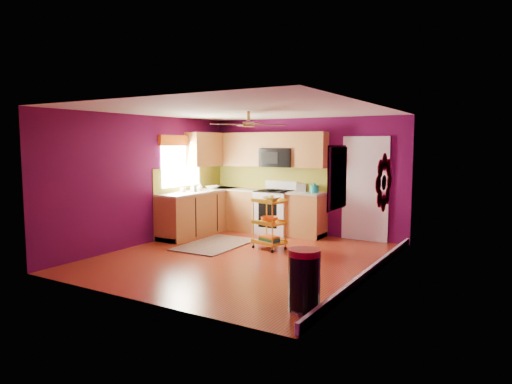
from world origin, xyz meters
The scene contains 18 objects.
ground centered at (0.00, 0.00, 0.00)m, with size 5.00×5.00×0.00m, color maroon.
room_envelope centered at (0.03, 0.00, 1.63)m, with size 4.54×5.04×2.52m.
lower_cabinets centered at (-1.35, 1.82, 0.43)m, with size 2.81×2.31×0.94m.
electric_range centered at (-0.55, 2.17, 0.48)m, with size 0.76×0.66×1.13m.
upper_cabinetry centered at (-1.24, 2.17, 1.80)m, with size 2.80×2.30×1.26m.
left_window centered at (-2.22, 1.05, 1.74)m, with size 0.08×1.35×1.08m.
panel_door centered at (1.35, 2.47, 1.02)m, with size 0.95×0.11×2.15m.
right_wall_art centered at (2.23, -0.34, 1.44)m, with size 0.04×2.74×1.04m.
ceiling_fan centered at (0.00, 0.20, 2.29)m, with size 1.01×1.01×0.26m.
shag_rug centered at (-0.98, 0.55, 0.01)m, with size 1.01×1.65×0.02m, color black.
rolling_cart centered at (0.09, 0.79, 0.52)m, with size 0.65×0.55×1.02m.
trash_can centered at (1.96, -1.72, 0.36)m, with size 0.50×0.50×0.73m.
teal_kettle centered at (0.37, 2.17, 1.02)m, with size 0.18×0.18×0.21m.
toaster centered at (0.05, 2.27, 1.03)m, with size 0.22×0.15×0.18m, color beige.
soap_bottle_a centered at (-1.91, 1.07, 1.04)m, with size 0.09×0.09×0.21m, color #EA3F72.
soap_bottle_b centered at (-1.97, 1.36, 1.02)m, with size 0.13×0.13×0.17m, color white.
counter_dish centered at (-1.94, 1.78, 0.98)m, with size 0.29×0.29×0.07m, color white.
counter_cup centered at (-2.07, 0.92, 0.99)m, with size 0.13×0.13×0.10m, color white.
Camera 1 is at (4.15, -6.47, 1.94)m, focal length 32.00 mm.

